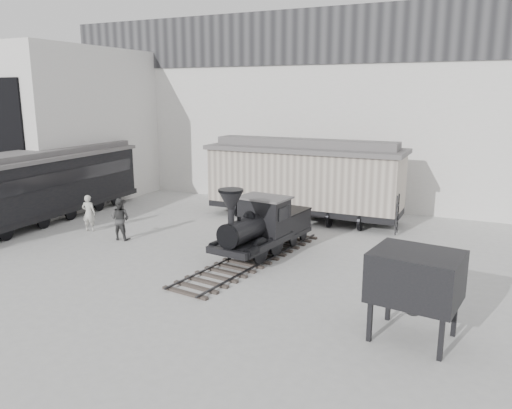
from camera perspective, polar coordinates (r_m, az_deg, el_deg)
The scene contains 9 objects.
ground at distance 17.60m, azimuth -7.98°, elevation -9.01°, with size 90.00×90.00×0.00m, color #9E9E9B.
north_wall at distance 30.04m, azimuth 7.65°, elevation 10.81°, with size 34.00×2.51×11.00m.
west_pavilion at distance 33.40m, azimuth -20.06°, elevation 8.53°, with size 7.00×12.11×9.00m.
locomotive at distance 20.00m, azimuth 0.49°, elevation -2.88°, with size 2.93×8.65×3.00m.
boxcar at distance 25.90m, azimuth 5.51°, elevation 3.09°, with size 10.18×3.22×4.17m.
passenger_coach at distance 27.69m, azimuth -22.81°, elevation 2.12°, with size 3.30×12.80×3.40m.
visitor_a at distance 24.97m, azimuth -18.58°, elevation -0.93°, with size 0.64×0.42×1.76m, color beige.
visitor_b at distance 23.11m, azimuth -15.27°, elevation -1.60°, with size 0.92×0.72×1.90m, color #3A3A3A.
coal_hopper at distance 13.89m, azimuth 17.74°, elevation -8.54°, with size 2.46×2.11×2.43m.
Camera 1 is at (9.04, -13.65, 6.46)m, focal length 35.00 mm.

